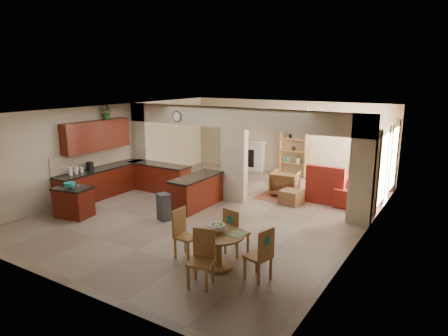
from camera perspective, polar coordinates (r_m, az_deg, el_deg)
The scene contains 39 objects.
floor at distance 11.39m, azimuth -1.13°, elevation -5.90°, with size 10.00×10.00×0.00m, color #7C6A56.
ceiling at distance 10.81m, azimuth -1.20°, elevation 8.29°, with size 10.00×10.00×0.00m, color white.
wall_back at distance 15.39m, azimuth 9.01°, elevation 4.29°, with size 8.00×8.00×0.00m, color #BDAF8A.
wall_front at distance 7.47m, azimuth -22.55°, elevation -5.86°, with size 8.00×8.00×0.00m, color #BDAF8A.
wall_left at distance 13.57m, azimuth -15.52°, elevation 2.81°, with size 10.00×10.00×0.00m, color #BDAF8A.
wall_right at distance 9.51m, azimuth 19.54°, elevation -1.68°, with size 10.00×10.00×0.00m, color #BDAF8A.
partition_left_pier at distance 14.05m, azimuth -11.71°, elevation 3.36°, with size 0.60×0.25×2.80m, color #BDAF8A.
partition_center_pier at distance 11.91m, azimuth 1.45°, elevation 0.45°, with size 0.80×0.25×2.20m, color #BDAF8A.
partition_right_pier at distance 10.53m, azimuth 19.14°, elevation -0.28°, with size 0.60×0.25×2.80m, color #BDAF8A.
partition_header at distance 11.69m, azimuth 1.49°, elevation 7.16°, with size 8.00×0.25×0.60m, color #BDAF8A.
kitchen_counter at distance 13.07m, azimuth -13.86°, elevation -1.67°, with size 2.52×3.29×1.48m.
upper_cabinets at distance 12.83m, azimuth -17.72°, elevation 4.46°, with size 0.35×2.40×0.90m, color #451707.
peninsula at distance 11.48m, azimuth -3.97°, elevation -3.38°, with size 0.70×1.85×0.91m.
wall_clock at distance 12.69m, azimuth -6.75°, elevation 7.31°, with size 0.34×0.34×0.03m, color #462F17.
rug at distance 12.63m, azimuth 8.68°, elevation -4.11°, with size 1.60×1.30×0.01m, color brown.
fireplace at distance 16.05m, azimuth 3.41°, elevation 1.94°, with size 1.60×0.35×1.20m.
shelving_unit at distance 15.18m, azimuth 9.90°, elevation 2.22°, with size 1.00×0.32×1.80m, color olive.
window_a at distance 11.77m, azimuth 21.76°, elevation -0.15°, with size 0.02×0.90×1.90m, color white.
window_b at distance 13.41m, azimuth 23.07°, elevation 1.26°, with size 0.02×0.90×1.90m, color white.
glazed_door at distance 12.62m, azimuth 22.40°, elevation -0.06°, with size 0.02×0.70×2.10m, color white.
drape_a_left at distance 11.20m, azimuth 21.01°, elevation -0.72°, with size 0.10×0.28×2.30m, color #381816.
drape_a_right at distance 12.35m, azimuth 22.08°, elevation 0.41°, with size 0.10×0.28×2.30m, color #381816.
drape_b_left at distance 12.84m, azimuth 22.47°, elevation 0.83°, with size 0.10×0.28×2.30m, color #381816.
drape_b_right at distance 14.00m, azimuth 23.30°, elevation 1.70°, with size 0.10×0.28×2.30m, color #381816.
ceiling_fan at distance 12.86m, azimuth 11.91°, elevation 7.69°, with size 1.00×1.00×0.10m, color white.
kitchen_island at distance 11.42m, azimuth -20.69°, elevation -4.55°, with size 1.04×0.83×0.82m.
teal_bowl at distance 11.27m, azimuth -21.16°, elevation -2.30°, with size 0.30×0.30×0.14m, color #13887C.
trash_can at distance 10.57m, azimuth -8.62°, elevation -5.68°, with size 0.31×0.26×0.66m, color #2B2B2D.
dining_table at distance 7.90m, azimuth -0.84°, elevation -10.91°, with size 1.06×1.06×0.72m.
fruit_bowl at distance 7.84m, azimuth -1.02°, elevation -8.52°, with size 0.34×0.34×0.18m, color #6BAC24.
sofa at distance 12.92m, azimuth 19.26°, elevation -2.54°, with size 1.04×2.66×0.78m, color maroon.
chaise at distance 12.48m, azimuth 14.66°, elevation -3.53°, with size 1.14×0.93×0.45m, color maroon.
armchair at distance 12.76m, azimuth 8.69°, elevation -2.16°, with size 0.82×0.84×0.77m, color maroon.
ottoman at distance 11.94m, azimuth 9.58°, elevation -4.12°, with size 0.58×0.58×0.42m, color maroon.
plant at distance 13.06m, azimuth -16.39°, elevation 7.67°, with size 0.40×0.35×0.44m, color #184913.
chair_north at distance 8.43m, azimuth 1.43°, elevation -8.83°, with size 0.50×0.50×1.02m.
chair_east at distance 7.45m, azimuth 5.40°, elevation -11.95°, with size 0.51×0.51×1.02m.
chair_south at distance 7.33m, azimuth -3.14°, elevation -12.33°, with size 0.51×0.51×1.02m.
chair_west at distance 8.40m, azimuth -5.85°, elevation -8.97°, with size 0.44×0.43×1.02m.
Camera 1 is at (5.85, -9.05, 3.69)m, focal length 32.00 mm.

